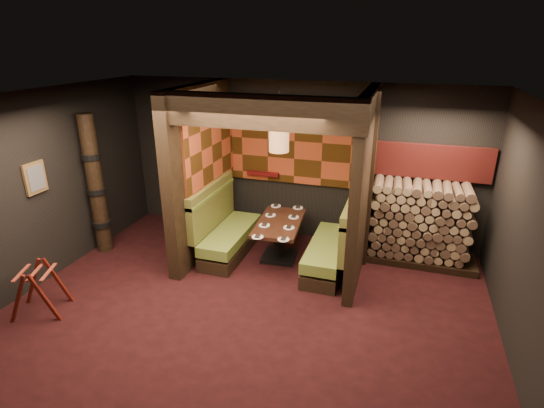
{
  "coord_description": "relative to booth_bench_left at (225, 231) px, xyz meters",
  "views": [
    {
      "loc": [
        1.83,
        -4.42,
        3.5
      ],
      "look_at": [
        0.0,
        1.3,
        1.15
      ],
      "focal_mm": 28.0,
      "sensor_mm": 36.0,
      "label": 1
    }
  ],
  "objects": [
    {
      "name": "ceiling",
      "position": [
        0.96,
        -1.65,
        2.46
      ],
      "size": [
        6.5,
        5.5,
        0.02
      ],
      "primitive_type": "cube",
      "color": "black",
      "rests_on": "ground"
    },
    {
      "name": "firewood_stack",
      "position": [
        3.25,
        0.7,
        0.28
      ],
      "size": [
        1.73,
        0.7,
        1.36
      ],
      "color": "black",
      "rests_on": "floor"
    },
    {
      "name": "wall_back",
      "position": [
        0.96,
        1.11,
        1.02
      ],
      "size": [
        6.5,
        0.02,
        2.85
      ],
      "primitive_type": "cube",
      "color": "black",
      "rests_on": "ground"
    },
    {
      "name": "partition_left",
      "position": [
        -0.39,
        -0.0,
        1.02
      ],
      "size": [
        0.2,
        2.2,
        2.85
      ],
      "primitive_type": "cube",
      "color": "black",
      "rests_on": "floor"
    },
    {
      "name": "tapa_side_panel",
      "position": [
        -0.27,
        0.17,
        1.45
      ],
      "size": [
        0.04,
        1.85,
        1.45
      ],
      "primitive_type": "cube",
      "color": "#A94020",
      "rests_on": "partition_left"
    },
    {
      "name": "pendant_lamp",
      "position": [
        0.95,
        0.03,
        1.7
      ],
      "size": [
        0.31,
        0.31,
        0.97
      ],
      "color": "#B07745",
      "rests_on": "ceiling"
    },
    {
      "name": "place_settings",
      "position": [
        0.95,
        0.08,
        0.29
      ],
      "size": [
        0.7,
        1.53,
        0.03
      ],
      "color": "white",
      "rests_on": "dining_table"
    },
    {
      "name": "header_beam",
      "position": [
        0.94,
        -0.95,
        2.23
      ],
      "size": [
        2.85,
        0.18,
        0.44
      ],
      "primitive_type": "cube",
      "color": "black",
      "rests_on": "partition_left"
    },
    {
      "name": "booth_bench_left",
      "position": [
        0.0,
        0.0,
        0.0
      ],
      "size": [
        0.68,
        1.6,
        1.14
      ],
      "color": "black",
      "rests_on": "floor"
    },
    {
      "name": "floor",
      "position": [
        0.96,
        -1.65,
        -0.41
      ],
      "size": [
        6.5,
        5.5,
        0.02
      ],
      "primitive_type": "cube",
      "color": "black",
      "rests_on": "ground"
    },
    {
      "name": "framed_picture",
      "position": [
        -2.25,
        -1.55,
        1.22
      ],
      "size": [
        0.05,
        0.36,
        0.46
      ],
      "color": "brown",
      "rests_on": "wall_left"
    },
    {
      "name": "totem_column",
      "position": [
        -2.09,
        -0.55,
        0.79
      ],
      "size": [
        0.31,
        0.31,
        2.4
      ],
      "color": "black",
      "rests_on": "floor"
    },
    {
      "name": "bay_front_post",
      "position": [
        2.35,
        0.31,
        1.02
      ],
      "size": [
        0.08,
        0.08,
        2.85
      ],
      "primitive_type": "cube",
      "color": "black",
      "rests_on": "floor"
    },
    {
      "name": "wall_front",
      "position": [
        0.96,
        -4.41,
        1.02
      ],
      "size": [
        6.5,
        0.02,
        2.85
      ],
      "primitive_type": "cube",
      "color": "black",
      "rests_on": "ground"
    },
    {
      "name": "wall_left",
      "position": [
        -2.3,
        -1.65,
        1.02
      ],
      "size": [
        0.02,
        5.5,
        2.85
      ],
      "primitive_type": "cube",
      "color": "black",
      "rests_on": "ground"
    },
    {
      "name": "luggage_rack",
      "position": [
        -1.7,
        -2.36,
        -0.03
      ],
      "size": [
        0.81,
        0.69,
        0.74
      ],
      "color": "#48100A",
      "rests_on": "floor"
    },
    {
      "name": "dining_table",
      "position": [
        0.95,
        0.08,
        0.04
      ],
      "size": [
        0.8,
        1.34,
        0.68
      ],
      "color": "black",
      "rests_on": "floor"
    },
    {
      "name": "lacquer_shelf",
      "position": [
        0.36,
        1.0,
        0.78
      ],
      "size": [
        0.6,
        0.12,
        0.07
      ],
      "primitive_type": "cube",
      "color": "#530B0E",
      "rests_on": "wall_back"
    },
    {
      "name": "wall_right",
      "position": [
        4.22,
        -1.65,
        1.02
      ],
      "size": [
        0.02,
        5.5,
        2.85
      ],
      "primitive_type": "cube",
      "color": "black",
      "rests_on": "ground"
    },
    {
      "name": "mosaic_header",
      "position": [
        3.25,
        1.03,
        1.24
      ],
      "size": [
        1.83,
        0.1,
        0.56
      ],
      "primitive_type": "cube",
      "color": "maroon",
      "rests_on": "wall_back"
    },
    {
      "name": "partition_right",
      "position": [
        2.26,
        0.05,
        1.02
      ],
      "size": [
        0.15,
        2.1,
        2.85
      ],
      "primitive_type": "cube",
      "color": "black",
      "rests_on": "floor"
    },
    {
      "name": "booth_bench_right",
      "position": [
        1.89,
        0.0,
        0.0
      ],
      "size": [
        0.68,
        1.6,
        1.14
      ],
      "color": "black",
      "rests_on": "floor"
    },
    {
      "name": "tapa_back_panel",
      "position": [
        0.94,
        1.06,
        1.42
      ],
      "size": [
        2.4,
        0.06,
        1.55
      ],
      "primitive_type": "cube",
      "color": "#A94020",
      "rests_on": "wall_back"
    }
  ]
}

